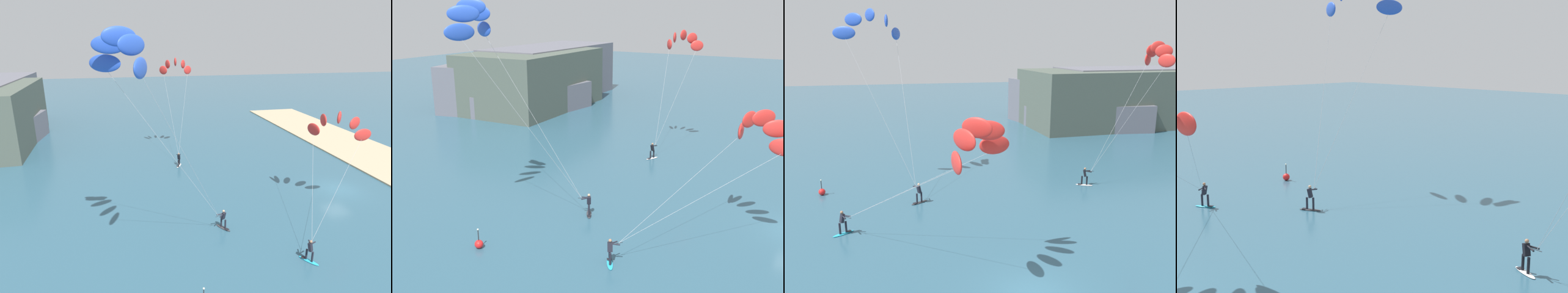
% 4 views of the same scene
% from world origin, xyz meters
% --- Properties ---
extents(kitesurfer_far_out, '(7.22, 9.92, 15.53)m').
position_xyz_m(kitesurfer_far_out, '(-7.84, 21.10, 13.71)').
color(kitesurfer_far_out, '#333338').
rests_on(kitesurfer_far_out, ground).
extents(marker_buoy, '(0.56, 0.56, 1.38)m').
position_xyz_m(marker_buoy, '(-12.65, 17.58, 0.30)').
color(marker_buoy, red).
rests_on(marker_buoy, ground).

